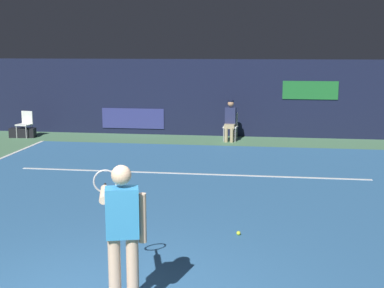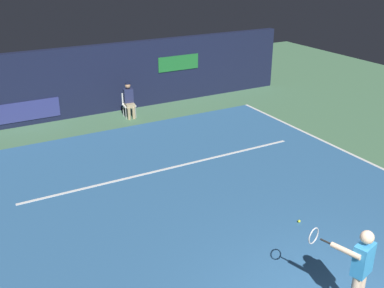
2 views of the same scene
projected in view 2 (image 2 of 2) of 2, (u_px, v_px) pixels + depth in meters
ground_plane at (205, 200)px, 11.30m from camera, size 32.21×32.21×0.00m
court_surface at (205, 199)px, 11.30m from camera, size 10.78×11.50×0.01m
line_sideline_left at (356, 156)px, 13.67m from camera, size 0.10×11.50×0.01m
line_service at (169, 168)px, 12.92m from camera, size 8.41×0.10×0.01m
back_wall at (101, 79)px, 17.04m from camera, size 16.06×0.33×2.60m
tennis_player at (359, 269)px, 7.30m from camera, size 0.81×0.92×1.73m
line_judge_on_chair at (129, 100)px, 16.70m from camera, size 0.47×0.55×1.32m
tennis_ball at (299, 221)px, 10.32m from camera, size 0.07×0.07×0.07m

